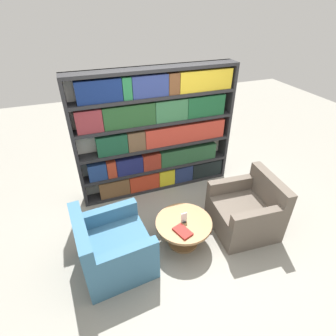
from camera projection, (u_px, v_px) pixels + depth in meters
name	position (u px, v px, depth m)	size (l,w,h in m)	color
ground_plane	(190.00, 245.00, 3.73)	(14.00, 14.00, 0.00)	gray
bookshelf	(157.00, 134.00, 4.34)	(2.65, 0.30, 2.12)	silver
armchair_left	(113.00, 249.00, 3.30)	(0.93, 0.94, 0.86)	#386684
armchair_right	(246.00, 212.00, 3.87)	(0.91, 0.93, 0.86)	brown
coffee_table	(184.00, 228.00, 3.62)	(0.77, 0.77, 0.40)	olive
table_sign	(184.00, 218.00, 3.52)	(0.08, 0.06, 0.16)	black
stray_book	(183.00, 231.00, 3.39)	(0.23, 0.29, 0.03)	maroon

